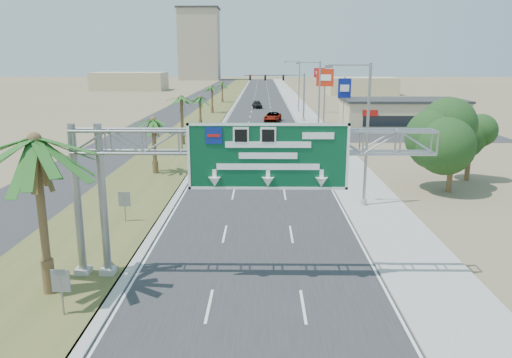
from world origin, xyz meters
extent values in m
cube|color=#28282B|center=(0.00, 110.00, 0.01)|extent=(12.00, 300.00, 0.02)
cube|color=#9E9B93|center=(8.50, 110.00, 0.05)|extent=(4.00, 300.00, 0.10)
cube|color=#4E5726|center=(-10.00, 110.00, 0.06)|extent=(7.00, 300.00, 0.12)
cube|color=#28282B|center=(-17.00, 110.00, 0.01)|extent=(8.00, 300.00, 0.02)
cylinder|color=gray|center=(-7.20, 10.00, 3.70)|extent=(0.36, 0.36, 7.40)
cylinder|color=gray|center=(-8.40, 10.00, 3.70)|extent=(0.36, 0.36, 7.40)
cube|color=#9E9B93|center=(-7.20, 10.00, 0.20)|extent=(0.70, 0.70, 0.40)
cube|color=#9E9B93|center=(-8.40, 10.00, 0.20)|extent=(0.70, 0.70, 0.40)
cube|color=#074627|center=(0.50, 9.52, 6.00)|extent=(7.20, 0.12, 3.00)
cube|color=navy|center=(-1.90, 9.44, 6.95)|extent=(0.75, 0.03, 0.75)
cone|color=white|center=(0.50, 9.44, 4.85)|extent=(0.56, 0.56, 0.45)
cylinder|color=brown|center=(-9.20, 8.00, 3.50)|extent=(0.36, 0.36, 7.00)
cylinder|color=brown|center=(-9.20, 8.00, 0.84)|extent=(0.54, 0.54, 1.68)
cylinder|color=brown|center=(-9.50, 32.00, 2.50)|extent=(0.36, 0.36, 5.00)
cylinder|color=brown|center=(-9.50, 32.00, 0.60)|extent=(0.54, 0.54, 1.20)
cylinder|color=brown|center=(-9.50, 48.00, 2.90)|extent=(0.36, 0.36, 5.80)
cylinder|color=brown|center=(-9.50, 48.00, 0.70)|extent=(0.54, 0.54, 1.39)
cylinder|color=brown|center=(-9.50, 66.00, 2.25)|extent=(0.36, 0.36, 4.50)
cylinder|color=brown|center=(-9.50, 66.00, 0.54)|extent=(0.54, 0.54, 1.08)
cylinder|color=brown|center=(-9.50, 85.00, 2.60)|extent=(0.36, 0.36, 5.20)
cylinder|color=brown|center=(-9.50, 85.00, 0.62)|extent=(0.54, 0.54, 1.25)
cylinder|color=brown|center=(-9.50, 110.00, 2.40)|extent=(0.36, 0.36, 4.80)
cylinder|color=brown|center=(-9.50, 110.00, 0.58)|extent=(0.54, 0.54, 1.15)
cylinder|color=gray|center=(7.50, 22.00, 5.00)|extent=(0.20, 0.20, 10.00)
cylinder|color=gray|center=(6.10, 22.00, 9.85)|extent=(2.80, 0.12, 0.12)
cube|color=slate|center=(4.70, 22.00, 9.75)|extent=(0.50, 0.22, 0.18)
cylinder|color=#9E9B93|center=(7.50, 22.00, 0.25)|extent=(0.44, 0.44, 0.50)
cylinder|color=gray|center=(7.50, 52.00, 5.00)|extent=(0.20, 0.20, 10.00)
cylinder|color=gray|center=(6.10, 52.00, 9.85)|extent=(2.80, 0.12, 0.12)
cube|color=slate|center=(4.70, 52.00, 9.75)|extent=(0.50, 0.22, 0.18)
cylinder|color=#9E9B93|center=(7.50, 52.00, 0.25)|extent=(0.44, 0.44, 0.50)
cylinder|color=gray|center=(7.50, 88.00, 5.00)|extent=(0.20, 0.20, 10.00)
cylinder|color=gray|center=(6.10, 88.00, 9.85)|extent=(2.80, 0.12, 0.12)
cube|color=slate|center=(4.70, 88.00, 9.75)|extent=(0.50, 0.22, 0.18)
cylinder|color=#9E9B93|center=(7.50, 88.00, 0.25)|extent=(0.44, 0.44, 0.50)
cylinder|color=gray|center=(7.20, 72.00, 4.00)|extent=(0.28, 0.28, 8.00)
cylinder|color=gray|center=(2.20, 72.00, 7.70)|extent=(10.00, 0.18, 0.18)
cube|color=black|center=(3.70, 71.80, 7.30)|extent=(0.32, 0.18, 0.95)
cube|color=black|center=(0.70, 71.80, 7.30)|extent=(0.32, 0.18, 0.95)
cube|color=black|center=(-1.80, 71.80, 7.30)|extent=(0.32, 0.18, 0.95)
sphere|color=red|center=(3.70, 71.68, 7.60)|extent=(0.22, 0.22, 0.22)
imported|color=black|center=(7.20, 72.00, 7.00)|extent=(0.16, 0.16, 0.60)
cylinder|color=#9E9B93|center=(7.20, 72.00, 0.30)|extent=(0.56, 0.56, 0.60)
cube|color=#CEBE8B|center=(22.00, 66.00, 2.00)|extent=(18.00, 10.00, 4.00)
cylinder|color=brown|center=(15.00, 26.00, 1.95)|extent=(0.44, 0.44, 3.90)
sphere|color=#123414|center=(15.00, 26.00, 4.55)|extent=(4.50, 4.50, 4.50)
cylinder|color=brown|center=(18.00, 30.00, 1.65)|extent=(0.44, 0.44, 3.30)
sphere|color=#123414|center=(18.00, 30.00, 3.85)|extent=(3.50, 3.50, 3.50)
cylinder|color=gray|center=(-7.80, 6.00, 0.90)|extent=(0.08, 0.08, 1.80)
cube|color=slate|center=(-7.80, 6.00, 1.60)|extent=(0.75, 0.06, 0.95)
cylinder|color=gray|center=(-8.50, 18.00, 0.90)|extent=(0.08, 0.08, 1.80)
cube|color=slate|center=(-8.50, 18.00, 1.60)|extent=(0.75, 0.06, 0.95)
cube|color=tan|center=(-32.00, 250.00, 17.50)|extent=(20.00, 16.00, 35.00)
cube|color=#CEBE8B|center=(-45.00, 160.00, 3.00)|extent=(24.00, 14.00, 6.00)
cube|color=#CEBE8B|center=(30.00, 140.00, 2.50)|extent=(20.00, 12.00, 5.00)
imported|color=black|center=(-4.84, 46.42, 0.80)|extent=(2.21, 4.83, 1.61)
imported|color=maroon|center=(-1.07, 40.42, 0.72)|extent=(1.57, 4.39, 1.44)
imported|color=gray|center=(2.00, 72.09, 0.77)|extent=(3.24, 5.82, 1.54)
imported|color=black|center=(-0.91, 95.86, 0.72)|extent=(2.39, 5.08, 1.43)
cylinder|color=gray|center=(9.00, 58.86, 4.58)|extent=(0.20, 0.20, 9.15)
cube|color=red|center=(9.00, 58.86, 7.75)|extent=(2.38, 1.01, 2.40)
cube|color=white|center=(9.00, 58.68, 7.75)|extent=(1.61, 0.55, 0.84)
cylinder|color=gray|center=(12.99, 66.32, 3.80)|extent=(0.20, 0.20, 7.61)
cube|color=navy|center=(12.99, 66.32, 5.91)|extent=(2.02, 0.44, 3.00)
cube|color=white|center=(12.99, 66.14, 5.91)|extent=(1.40, 0.14, 1.05)
cylinder|color=gray|center=(11.31, 86.21, 4.42)|extent=(0.20, 0.20, 8.84)
cube|color=red|center=(11.31, 86.21, 7.74)|extent=(2.22, 0.73, 1.80)
cube|color=white|center=(11.31, 86.03, 7.74)|extent=(1.52, 0.34, 0.63)
camera|label=1|loc=(0.24, -12.31, 10.20)|focal=35.00mm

